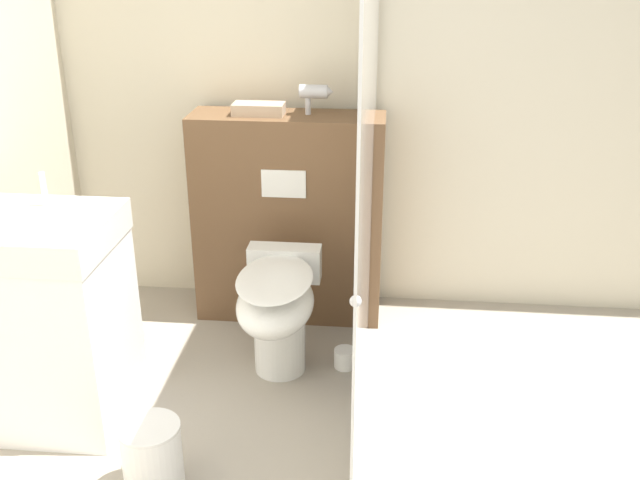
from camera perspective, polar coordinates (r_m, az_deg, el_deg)
The scene contains 9 objects.
wall_back at distance 3.77m, azimuth -0.74°, elevation 13.00°, with size 8.00×0.06×2.50m.
partition_panel at distance 3.74m, azimuth -2.51°, elevation 1.76°, with size 0.98×0.31×1.10m.
shower_glass at distance 2.88m, azimuth 3.84°, elevation 4.17°, with size 0.04×1.86×1.96m.
toilet at distance 3.27m, azimuth -3.41°, elevation -5.41°, with size 0.35×0.62×0.55m.
sink_vanity at distance 3.16m, azimuth -20.96°, elevation -6.02°, with size 0.61×0.53×1.05m.
hair_drier at distance 3.55m, azimuth -0.41°, elevation 11.70°, with size 0.17×0.07×0.15m.
folded_towel at distance 3.58m, azimuth -4.93°, elevation 10.40°, with size 0.25×0.13×0.06m.
spare_toilet_roll at distance 3.47m, azimuth 2.01°, elevation -9.42°, with size 0.10×0.10×0.09m.
waste_bin at distance 2.81m, azimuth -13.26°, elevation -16.65°, with size 0.23×0.23×0.29m.
Camera 1 is at (0.41, -1.49, 1.92)m, focal length 40.00 mm.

